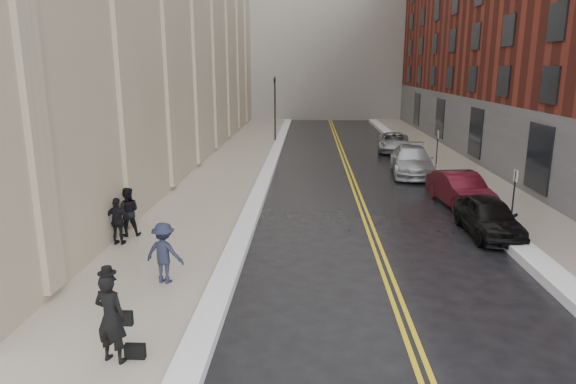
# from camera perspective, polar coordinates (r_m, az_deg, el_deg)

# --- Properties ---
(ground) EXTENTS (160.00, 160.00, 0.00)m
(ground) POSITION_cam_1_polar(r_m,az_deg,el_deg) (12.63, 1.44, -14.50)
(ground) COLOR black
(ground) RESTS_ON ground
(sidewalk_left) EXTENTS (4.00, 64.00, 0.15)m
(sidewalk_left) POSITION_cam_1_polar(r_m,az_deg,el_deg) (28.14, -7.19, 1.56)
(sidewalk_left) COLOR gray
(sidewalk_left) RESTS_ON ground
(sidewalk_right) EXTENTS (3.00, 64.00, 0.15)m
(sidewalk_right) POSITION_cam_1_polar(r_m,az_deg,el_deg) (29.13, 20.01, 1.24)
(sidewalk_right) COLOR gray
(sidewalk_right) RESTS_ON ground
(lane_stripe_a) EXTENTS (0.12, 64.00, 0.01)m
(lane_stripe_a) POSITION_cam_1_polar(r_m,az_deg,el_deg) (27.86, 6.92, 1.29)
(lane_stripe_a) COLOR gold
(lane_stripe_a) RESTS_ON ground
(lane_stripe_b) EXTENTS (0.12, 64.00, 0.01)m
(lane_stripe_b) POSITION_cam_1_polar(r_m,az_deg,el_deg) (27.88, 7.41, 1.28)
(lane_stripe_b) COLOR gold
(lane_stripe_b) RESTS_ON ground
(snow_ridge_left) EXTENTS (0.70, 60.80, 0.26)m
(snow_ridge_left) POSITION_cam_1_polar(r_m,az_deg,el_deg) (27.84, -2.52, 1.64)
(snow_ridge_left) COLOR white
(snow_ridge_left) RESTS_ON ground
(snow_ridge_right) EXTENTS (0.85, 60.80, 0.30)m
(snow_ridge_right) POSITION_cam_1_polar(r_m,az_deg,el_deg) (28.61, 16.49, 1.45)
(snow_ridge_right) COLOR white
(snow_ridge_right) RESTS_ON ground
(traffic_signal) EXTENTS (0.18, 0.15, 5.20)m
(traffic_signal) POSITION_cam_1_polar(r_m,az_deg,el_deg) (41.31, -1.46, 9.76)
(traffic_signal) COLOR black
(traffic_signal) RESTS_ON ground
(parking_sign_near) EXTENTS (0.06, 0.35, 2.23)m
(parking_sign_near) POSITION_cam_1_polar(r_m,az_deg,el_deg) (21.14, 23.81, -0.05)
(parking_sign_near) COLOR black
(parking_sign_near) RESTS_ON ground
(parking_sign_far) EXTENTS (0.06, 0.35, 2.23)m
(parking_sign_far) POSITION_cam_1_polar(r_m,az_deg,el_deg) (32.40, 16.26, 5.03)
(parking_sign_far) COLOR black
(parking_sign_far) RESTS_ON ground
(car_black) EXTENTS (1.70, 4.13, 1.40)m
(car_black) POSITION_cam_1_polar(r_m,az_deg,el_deg) (19.96, 21.39, -2.54)
(car_black) COLOR black
(car_black) RESTS_ON ground
(car_maroon) EXTENTS (2.14, 4.65, 1.48)m
(car_maroon) POSITION_cam_1_polar(r_m,az_deg,el_deg) (23.70, 18.61, 0.27)
(car_maroon) COLOR #470C16
(car_maroon) RESTS_ON ground
(car_silver_near) EXTENTS (2.67, 5.60, 1.57)m
(car_silver_near) POSITION_cam_1_polar(r_m,az_deg,el_deg) (29.87, 13.60, 3.38)
(car_silver_near) COLOR #AEB2B6
(car_silver_near) RESTS_ON ground
(car_silver_far) EXTENTS (2.82, 5.03, 1.33)m
(car_silver_far) POSITION_cam_1_polar(r_m,az_deg,el_deg) (37.95, 11.67, 5.44)
(car_silver_far) COLOR #9A9CA2
(car_silver_far) RESTS_ON ground
(pedestrian_main) EXTENTS (0.80, 0.64, 1.91)m
(pedestrian_main) POSITION_cam_1_polar(r_m,az_deg,el_deg) (11.11, -19.08, -13.07)
(pedestrian_main) COLOR black
(pedestrian_main) RESTS_ON sidewalk_left
(pedestrian_a) EXTENTS (0.97, 0.83, 1.74)m
(pedestrian_a) POSITION_cam_1_polar(r_m,az_deg,el_deg) (18.87, -17.40, -2.10)
(pedestrian_a) COLOR black
(pedestrian_a) RESTS_ON sidewalk_left
(pedestrian_b) EXTENTS (1.23, 0.88, 1.71)m
(pedestrian_b) POSITION_cam_1_polar(r_m,az_deg,el_deg) (14.58, -13.60, -6.58)
(pedestrian_b) COLOR #1C1F32
(pedestrian_b) RESTS_ON sidewalk_left
(pedestrian_c) EXTENTS (0.98, 0.48, 1.62)m
(pedestrian_c) POSITION_cam_1_polar(r_m,az_deg,el_deg) (18.05, -18.37, -3.11)
(pedestrian_c) COLOR black
(pedestrian_c) RESTS_ON sidewalk_left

